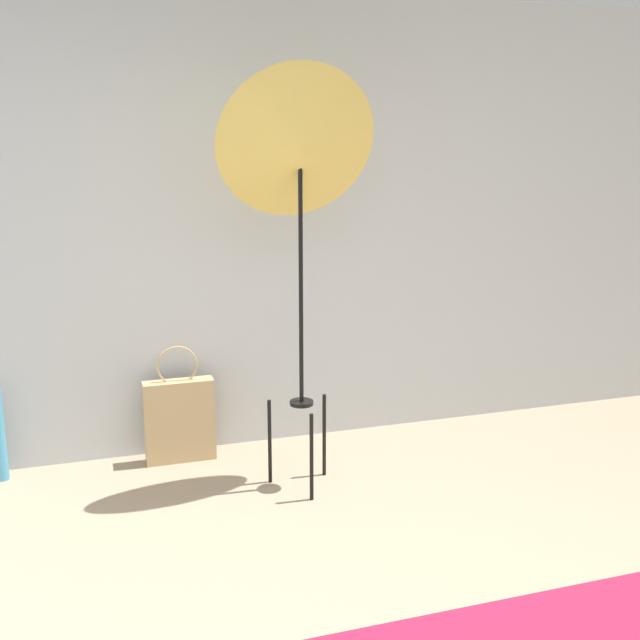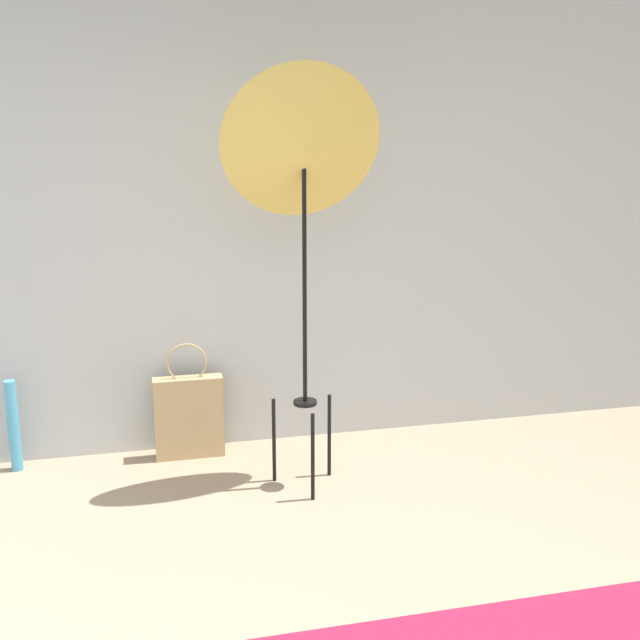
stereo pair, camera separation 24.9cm
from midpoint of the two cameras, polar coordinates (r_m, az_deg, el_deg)
The scene contains 3 objects.
wall_back at distance 4.38m, azimuth -5.02°, elevation 7.13°, with size 8.00×0.05×2.60m.
photo_umbrella at distance 3.66m, azimuth -3.52°, elevation 12.63°, with size 0.80×0.46×2.14m.
tote_bag at distance 4.36m, azimuth -12.28°, elevation -7.41°, with size 0.39×0.11×0.68m.
Camera 1 is at (-1.06, -1.61, 1.75)m, focal length 42.00 mm.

